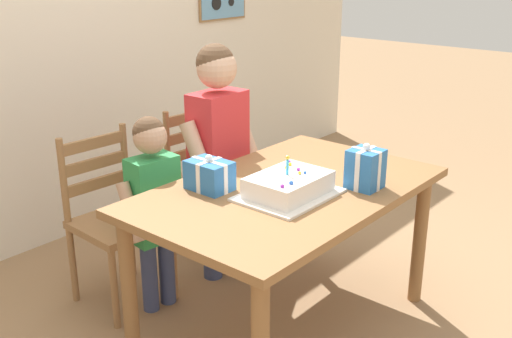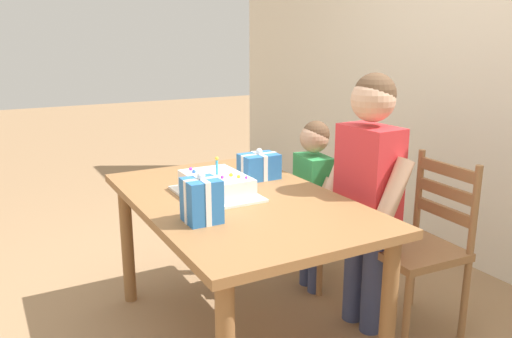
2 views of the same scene
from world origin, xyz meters
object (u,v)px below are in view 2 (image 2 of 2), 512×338
at_px(child_younger, 313,190).
at_px(chair_right, 420,245).
at_px(gift_box_red_large, 259,166).
at_px(gift_box_beside_cake, 202,200).
at_px(dining_table, 238,217).
at_px(child_older, 368,179).
at_px(chair_left, 336,207).
at_px(birthday_cake, 216,185).

bearing_deg(child_younger, chair_right, 20.42).
bearing_deg(gift_box_red_large, gift_box_beside_cake, -48.41).
bearing_deg(dining_table, child_older, 72.22).
relative_size(gift_box_red_large, chair_left, 0.23).
bearing_deg(child_older, chair_right, 57.16).
bearing_deg(child_older, gift_box_red_large, -140.65).
bearing_deg(dining_table, child_younger, 113.57).
relative_size(dining_table, chair_left, 1.61).
relative_size(dining_table, birthday_cake, 3.36).
distance_m(dining_table, chair_right, 0.96).
height_order(gift_box_beside_cake, child_younger, child_younger).
xyz_separation_m(birthday_cake, child_younger, (-0.19, 0.71, -0.17)).
bearing_deg(dining_table, chair_right, 67.76).
height_order(birthday_cake, child_younger, child_younger).
distance_m(gift_box_beside_cake, child_older, 0.91).
bearing_deg(child_older, gift_box_beside_cake, -88.80).
bearing_deg(birthday_cake, child_older, 67.52).
xyz_separation_m(dining_table, child_older, (0.20, 0.63, 0.16)).
distance_m(chair_left, child_younger, 0.30).
xyz_separation_m(chair_right, child_older, (-0.15, -0.24, 0.35)).
xyz_separation_m(dining_table, gift_box_beside_cake, (0.22, -0.28, 0.19)).
distance_m(gift_box_red_large, chair_left, 0.72).
bearing_deg(chair_right, child_younger, -159.58).
bearing_deg(chair_left, child_older, -23.06).
bearing_deg(birthday_cake, chair_right, 64.74).
height_order(dining_table, gift_box_red_large, gift_box_red_large).
xyz_separation_m(gift_box_beside_cake, chair_right, (0.13, 1.15, -0.38)).
bearing_deg(dining_table, birthday_cake, -141.00).
distance_m(chair_left, chair_right, 0.71).
height_order(dining_table, child_older, child_older).
bearing_deg(chair_left, gift_box_red_large, -80.93).
xyz_separation_m(gift_box_red_large, chair_right, (0.61, 0.61, -0.36)).
bearing_deg(gift_box_red_large, birthday_cake, -63.48).
bearing_deg(child_older, chair_left, 156.94).
height_order(birthday_cake, gift_box_red_large, birthday_cake).
bearing_deg(gift_box_red_large, child_older, 39.35).
relative_size(gift_box_beside_cake, child_older, 0.16).
relative_size(chair_left, child_older, 0.68).
bearing_deg(gift_box_beside_cake, child_younger, 118.69).
relative_size(chair_right, child_younger, 0.88).
bearing_deg(dining_table, chair_left, 112.00).
distance_m(chair_right, child_older, 0.45).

